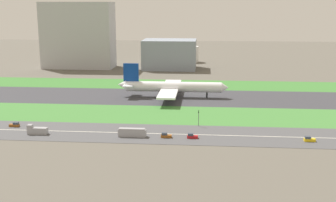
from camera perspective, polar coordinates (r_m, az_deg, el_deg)
ground_plane at (r=250.91m, az=0.73°, el=0.50°), size 800.00×800.00×0.00m
runway at (r=250.90m, az=0.73°, el=0.51°), size 280.00×46.00×0.10m
grass_median_north at (r=291.00m, az=1.34°, el=2.22°), size 280.00×36.00×0.10m
grass_median_south at (r=211.15m, az=-0.11°, el=-1.84°), size 280.00×36.00×0.10m
highway at (r=180.51m, az=-1.02°, el=-4.40°), size 280.00×28.00×0.10m
highway_centerline at (r=180.50m, az=-1.02°, el=-4.38°), size 266.00×0.50×0.01m
airliner at (r=249.79m, az=0.35°, el=1.90°), size 65.00×56.00×19.70m
car_3 at (r=175.24m, az=-0.30°, el=-4.63°), size 4.40×1.80×2.00m
bus_1 at (r=176.76m, az=-4.81°, el=-4.22°), size 11.60×2.50×3.50m
truck_1 at (r=187.86m, az=-17.11°, el=-3.77°), size 8.40×2.50×4.00m
car_0 at (r=179.50m, az=18.34°, el=-4.88°), size 4.40×1.80×2.00m
car_1 at (r=174.62m, az=3.22°, el=-4.72°), size 4.40×1.80×2.00m
car_2 at (r=202.49m, az=-19.80°, el=-3.00°), size 4.40×1.80×2.00m
traffic_light at (r=190.91m, az=4.11°, el=-2.15°), size 0.36×0.50×7.20m
terminal_building at (r=375.36m, az=-11.89°, el=8.60°), size 59.65×26.16×55.46m
hangar_building at (r=362.10m, az=0.22°, el=6.26°), size 44.23×32.22×24.51m
fuel_tank_west at (r=408.61m, az=-1.53°, el=6.48°), size 17.11×17.11×17.11m
fuel_tank_centre at (r=406.39m, az=2.86°, el=6.27°), size 17.31×17.31×14.76m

